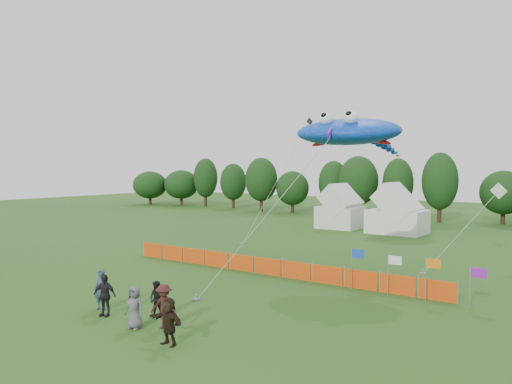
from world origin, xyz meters
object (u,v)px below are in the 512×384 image
Objects in this scene: spectator_d at (105,295)px; tent_left at (341,210)px; spectator_c at (164,306)px; spectator_e at (135,307)px; tent_right at (397,214)px; spectator_a at (101,290)px; spectator_b at (157,299)px; barrier_fence at (268,266)px; stingray_kite at (352,132)px; spectator_f at (169,321)px.

tent_left is at bearing 79.65° from spectator_d.
spectator_c reaches higher than spectator_e.
spectator_a is (-1.87, -33.23, -0.95)m from tent_right.
spectator_c reaches higher than spectator_b.
spectator_d is at bearing -81.10° from tent_left.
barrier_fence is at bearing -89.59° from tent_right.
spectator_e is at bearing -83.81° from barrier_fence.
tent_left is 6.39m from tent_right.
spectator_e is (2.38, -0.37, -0.06)m from spectator_d.
spectator_d is (-0.98, -33.73, -0.96)m from tent_right.
spectator_c is at bearing -75.63° from tent_left.
spectator_a reaches higher than spectator_b.
stingray_kite reaches higher than spectator_c.
spectator_f is at bearing -73.82° from tent_left.
spectator_e is (7.76, -34.73, -1.03)m from tent_left.
spectator_a is at bearing 156.91° from spectator_e.
spectator_f is (2.84, -2.10, 0.09)m from spectator_b.
tent_left is 34.17m from spectator_a.
spectator_c is (1.32, -0.88, 0.12)m from spectator_b.
spectator_a is 1.06× the size of spectator_f.
spectator_e is at bearing -90.98° from spectator_b.
tent_left is 0.24× the size of stingray_kite.
tent_left reaches higher than spectator_c.
barrier_fence is 11.07m from spectator_d.
stingray_kite reaches higher than spectator_b.
tent_left is 0.80× the size of tent_right.
spectator_a is 5.91m from spectator_f.
spectator_b is at bearing -84.93° from barrier_fence.
tent_right reaches higher than spectator_c.
stingray_kite is at bearing -77.97° from tent_right.
spectator_a is 1.08× the size of spectator_e.
tent_left is 33.98m from spectator_b.
barrier_fence is at bearing 64.81° from spectator_d.
spectator_f is 0.10× the size of stingray_kite.
spectator_b is 15.32m from stingray_kite.
tent_right is 22.77m from barrier_fence.
spectator_a is at bearing -100.97° from barrier_fence.
spectator_b is at bearing -77.43° from tent_left.
barrier_fence is at bearing 111.70° from spectator_f.
barrier_fence is at bearing -74.39° from tent_left.
stingray_kite is at bearing 70.65° from spectator_e.
tent_right is 3.01× the size of spectator_f.
spectator_b is (2.91, 0.71, -0.14)m from spectator_a.
spectator_b reaches higher than barrier_fence.
stingray_kite is (3.17, 12.82, 7.77)m from spectator_b.
tent_right is 33.76m from spectator_d.
tent_right reaches higher than spectator_a.
spectator_e is at bearing -28.02° from spectator_d.
spectator_e is (0.37, -1.57, 0.08)m from spectator_b.
spectator_f is at bearing -50.54° from spectator_b.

